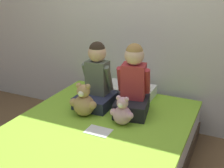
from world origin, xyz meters
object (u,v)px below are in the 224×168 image
pillow_at_headboard (129,91)px  sign_card (98,131)px  teddy_bear_held_by_left_child (84,102)px  teddy_bear_held_by_right_child (122,113)px  child_on_left (97,80)px  child_on_right (133,85)px  bed (96,149)px

pillow_at_headboard → sign_card: pillow_at_headboard is taller
teddy_bear_held_by_left_child → teddy_bear_held_by_right_child: teddy_bear_held_by_left_child is taller
child_on_left → sign_card: size_ratio=3.02×
child_on_right → teddy_bear_held_by_left_child: (-0.38, -0.26, -0.14)m
child_on_left → teddy_bear_held_by_right_child: bearing=-34.5°
child_on_right → pillow_at_headboard: bearing=105.9°
child_on_left → child_on_right: bearing=-0.4°
bed → teddy_bear_held_by_right_child: size_ratio=7.32×
child_on_left → child_on_right: (0.38, 0.00, 0.01)m
teddy_bear_held_by_left_child → sign_card: (0.26, -0.21, -0.13)m
child_on_left → child_on_right: size_ratio=0.97×
child_on_left → teddy_bear_held_by_left_child: 0.29m
bed → child_on_right: 0.66m
teddy_bear_held_by_left_child → pillow_at_headboard: (0.20, 0.60, -0.08)m
teddy_bear_held_by_right_child → pillow_at_headboard: teddy_bear_held_by_right_child is taller
pillow_at_headboard → child_on_right: bearing=-63.2°
child_on_left → teddy_bear_held_by_left_child: bearing=-90.3°
child_on_right → sign_card: (-0.12, -0.46, -0.27)m
child_on_right → teddy_bear_held_by_right_child: (0.01, -0.26, -0.16)m
child_on_right → pillow_at_headboard: 0.44m
child_on_right → teddy_bear_held_by_left_child: size_ratio=2.10×
bed → child_on_right: bearing=67.3°
bed → child_on_right: size_ratio=2.91×
teddy_bear_held_by_left_child → pillow_at_headboard: 0.64m
child_on_left → teddy_bear_held_by_left_child: (0.00, -0.26, -0.13)m
teddy_bear_held_by_left_child → child_on_right: bearing=27.2°
child_on_right → pillow_at_headboard: child_on_right is taller
bed → child_on_left: size_ratio=3.00×
teddy_bear_held_by_left_child → sign_card: size_ratio=1.48×
child_on_left → pillow_at_headboard: size_ratio=1.20×
child_on_left → teddy_bear_held_by_right_child: (0.38, -0.26, -0.15)m
bed → child_on_left: child_on_left is taller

